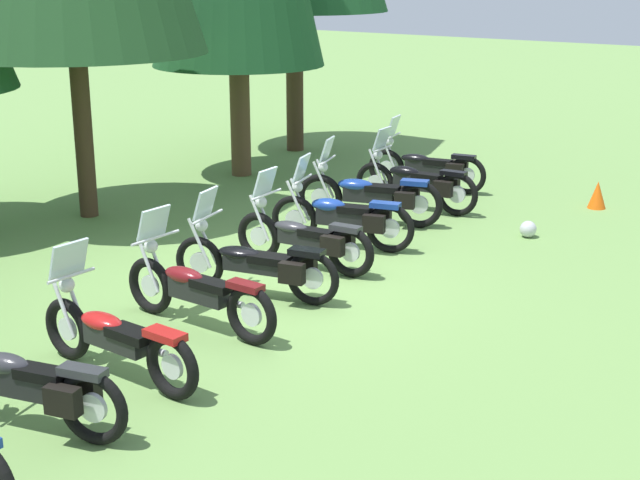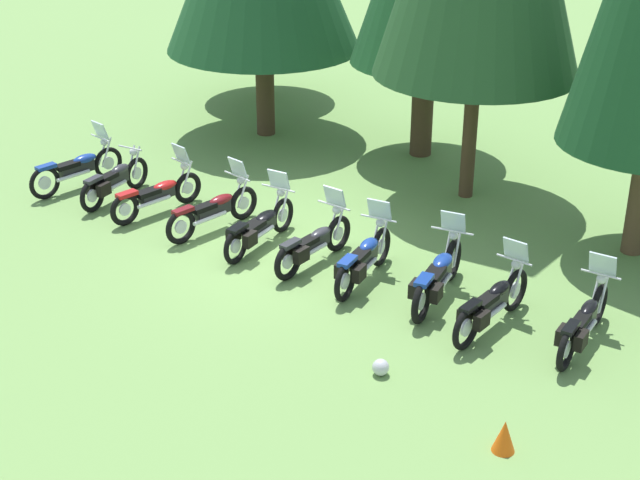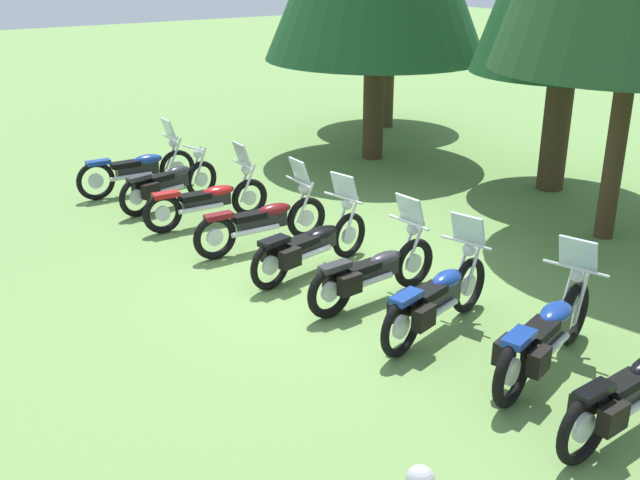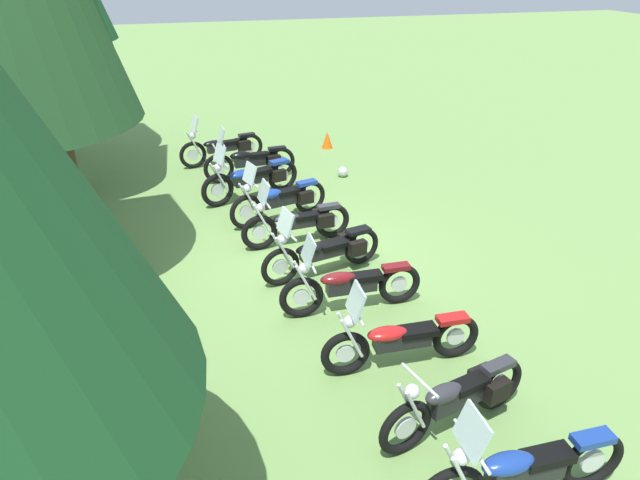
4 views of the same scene
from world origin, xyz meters
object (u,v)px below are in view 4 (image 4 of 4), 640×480
Objects in this scene: motorcycle_7 at (252,178)px; motorcycle_5 at (298,222)px; motorcycle_3 at (349,285)px; motorcycle_4 at (324,250)px; motorcycle_2 at (400,339)px; motorcycle_8 at (251,161)px; motorcycle_6 at (280,199)px; dropped_helmet at (343,172)px; motorcycle_1 at (458,398)px; motorcycle_9 at (223,147)px; motorcycle_0 at (522,470)px; traffic_cone at (327,140)px.

motorcycle_5 is at bearing 83.19° from motorcycle_7.
motorcycle_3 and motorcycle_4 have the same top height.
motorcycle_8 reaches higher than motorcycle_2.
motorcycle_6 reaches higher than dropped_helmet.
motorcycle_5 reaches higher than dropped_helmet.
motorcycle_4 is at bearing -96.32° from motorcycle_1.
motorcycle_3 is 5.03m from motorcycle_7.
motorcycle_2 is at bearing -94.17° from motorcycle_1.
motorcycle_2 is at bearing 81.01° from motorcycle_6.
motorcycle_9 is at bearing -80.47° from motorcycle_3.
motorcycle_8 reaches higher than dropped_helmet.
motorcycle_1 is at bearing 87.58° from motorcycle_9.
motorcycle_0 reaches higher than traffic_cone.
motorcycle_4 is at bearing -81.49° from motorcycle_2.
motorcycle_9 reaches higher than motorcycle_1.
motorcycle_0 is 1.02× the size of motorcycle_8.
motorcycle_9 is (11.43, 1.68, -0.02)m from motorcycle_0.
motorcycle_4 is 0.97× the size of motorcycle_7.
motorcycle_5 is at bearing 149.22° from dropped_helmet.
traffic_cone is at bearing -148.85° from motorcycle_7.
motorcycle_7 is (3.76, 0.67, 0.03)m from motorcycle_4.
motorcycle_0 is 1.03× the size of motorcycle_2.
dropped_helmet is (-2.38, 0.27, -0.11)m from traffic_cone.
traffic_cone is at bearing -6.49° from dropped_helmet.
motorcycle_6 is (6.34, 0.82, 0.04)m from motorcycle_1.
motorcycle_5 is 2.54m from motorcycle_7.
motorcycle_3 is 1.06× the size of motorcycle_6.
traffic_cone is 2.39m from dropped_helmet.
motorcycle_6 reaches higher than traffic_cone.
motorcycle_8 reaches higher than motorcycle_9.
motorcycle_6 is 8.35× the size of dropped_helmet.
motorcycle_9 is (7.56, 1.10, 0.00)m from motorcycle_3.
motorcycle_2 is 0.99× the size of motorcycle_8.
motorcycle_0 is 1.15m from motorcycle_1.
motorcycle_8 is at bearing 100.24° from motorcycle_9.
motorcycle_3 is 3.63m from motorcycle_6.
motorcycle_4 is at bearing 88.14° from motorcycle_9.
traffic_cone is (1.93, -2.53, -0.24)m from motorcycle_8.
motorcycle_6 is at bearing 135.98° from dropped_helmet.
motorcycle_1 is at bearing 100.78° from motorcycle_3.
motorcycle_0 reaches higher than motorcycle_1.
motorcycle_2 is 4.77× the size of traffic_cone.
motorcycle_7 reaches higher than motorcycle_6.
motorcycle_2 is 8.71× the size of dropped_helmet.
motorcycle_3 is at bearing 166.38° from traffic_cone.
motorcycle_2 is at bearing 80.52° from motorcycle_7.
motorcycle_9 is at bearing -93.22° from motorcycle_4.
traffic_cone reaches higher than dropped_helmet.
motorcycle_0 is 8.94m from motorcycle_7.
motorcycle_3 is (1.49, 0.24, 0.01)m from motorcycle_2.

